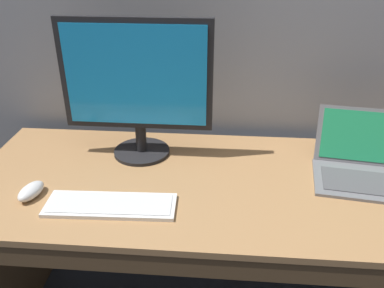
{
  "coord_description": "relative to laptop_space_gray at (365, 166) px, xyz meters",
  "views": [
    {
      "loc": [
        -0.04,
        -1.16,
        1.51
      ],
      "look_at": [
        -0.14,
        0.0,
        0.89
      ],
      "focal_mm": 37.38,
      "sensor_mm": 36.0,
      "label": 1
    }
  ],
  "objects": [
    {
      "name": "external_monitor",
      "position": [
        -0.81,
        0.09,
        0.24
      ],
      "size": [
        0.54,
        0.21,
        0.52
      ],
      "color": "black",
      "rests_on": "desk"
    },
    {
      "name": "laptop_space_gray",
      "position": [
        0.0,
        0.0,
        0.0
      ],
      "size": [
        0.38,
        0.34,
        0.21
      ],
      "color": "slate",
      "rests_on": "desk"
    },
    {
      "name": "computer_mouse",
      "position": [
        -1.11,
        -0.22,
        -0.02
      ],
      "size": [
        0.08,
        0.12,
        0.04
      ],
      "primitive_type": "ellipsoid",
      "rotation": [
        0.0,
        0.0,
        -0.22
      ],
      "color": "white",
      "rests_on": "desk"
    },
    {
      "name": "wired_keyboard",
      "position": [
        -0.84,
        -0.25,
        -0.03
      ],
      "size": [
        0.41,
        0.15,
        0.02
      ],
      "color": "white",
      "rests_on": "desk"
    },
    {
      "name": "desk",
      "position": [
        -0.46,
        -0.09,
        -0.27
      ],
      "size": [
        1.84,
        0.71,
        0.75
      ],
      "color": "#A87A4C",
      "rests_on": "ground"
    }
  ]
}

